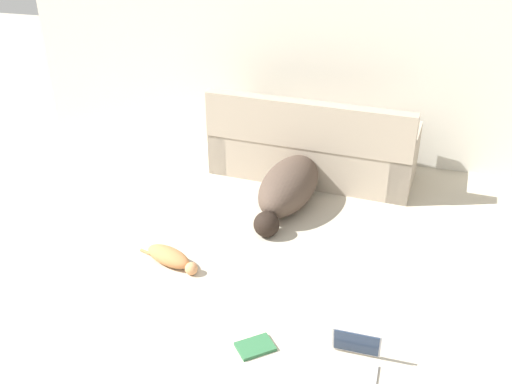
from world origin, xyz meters
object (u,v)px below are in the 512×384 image
object	(u,v)px
couch	(313,149)
laptop_open	(354,356)
book_green	(255,347)
cat	(170,257)
dog	(288,187)

from	to	relation	value
couch	laptop_open	xyz separation A→B (m)	(0.80, -2.59, -0.21)
book_green	cat	bearing A→B (deg)	142.30
cat	laptop_open	size ratio (longest dim) A/B	1.75
couch	cat	bearing A→B (deg)	72.11
dog	book_green	xyz separation A→B (m)	(0.24, -1.89, -0.20)
dog	laptop_open	size ratio (longest dim) A/B	4.35
couch	cat	xyz separation A→B (m)	(-0.76, -1.91, -0.22)
book_green	dog	bearing A→B (deg)	97.18
dog	laptop_open	distance (m)	2.06
cat	laptop_open	xyz separation A→B (m)	(1.56, -0.68, 0.01)
dog	cat	distance (m)	1.37
dog	cat	world-z (taller)	dog
dog	book_green	distance (m)	1.91
dog	laptop_open	bearing A→B (deg)	31.30
couch	laptop_open	bearing A→B (deg)	110.93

